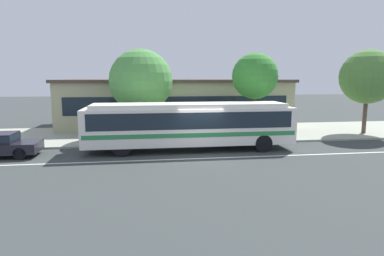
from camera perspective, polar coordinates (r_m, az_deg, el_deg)
name	(u,v)px	position (r m, az deg, el deg)	size (l,w,h in m)	color
ground_plane	(201,155)	(18.12, 1.63, -4.67)	(120.00, 120.00, 0.00)	#363C3C
sidewalk_slab	(186,133)	(24.60, -1.00, -0.96)	(60.00, 8.00, 0.12)	#9DA090
lane_stripe_center	(204,158)	(17.36, 2.08, -5.26)	(56.00, 0.16, 0.01)	silver
transit_bus	(190,123)	(19.06, -0.37, 0.88)	(11.97, 2.55, 2.73)	white
pedestrian_waiting_near_sign	(245,122)	(23.14, 9.20, 0.97)	(0.48, 0.48, 1.70)	#2F2844
bus_stop_sign	(263,117)	(22.19, 12.22, 1.87)	(0.11, 0.44, 2.34)	gray
street_tree_near_stop	(141,81)	(23.07, -8.83, 8.01)	(4.34, 4.34, 6.00)	brown
street_tree_mid_block	(255,76)	(23.50, 10.83, 8.75)	(3.18, 3.18, 5.76)	brown
street_tree_far_end	(368,77)	(27.32, 28.12, 7.80)	(3.92, 3.92, 6.09)	brown
station_building	(175,102)	(29.26, -3.02, 4.46)	(19.07, 8.44, 4.03)	tan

